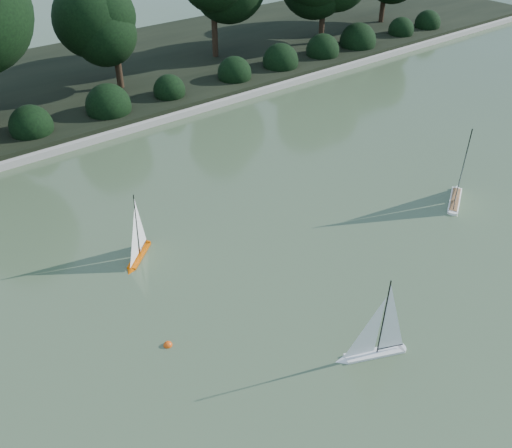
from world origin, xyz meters
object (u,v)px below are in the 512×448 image
object	(u,v)px
sailboat_white_a	(370,344)
sailboat_white_b	(458,188)
race_buoy	(168,345)
sailboat_orange	(136,249)

from	to	relation	value
sailboat_white_a	sailboat_white_b	bearing A→B (deg)	21.79
race_buoy	sailboat_white_a	bearing A→B (deg)	-42.05
sailboat_white_b	sailboat_white_a	bearing A→B (deg)	-158.21
sailboat_white_b	race_buoy	bearing A→B (deg)	179.07
sailboat_orange	race_buoy	bearing A→B (deg)	-107.14
sailboat_white_a	sailboat_orange	bearing A→B (deg)	110.24
sailboat_white_a	race_buoy	world-z (taller)	sailboat_white_a
sailboat_white_b	race_buoy	size ratio (longest dim) A/B	13.21
sailboat_white_b	sailboat_orange	bearing A→B (deg)	159.86
sailboat_orange	race_buoy	size ratio (longest dim) A/B	10.13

